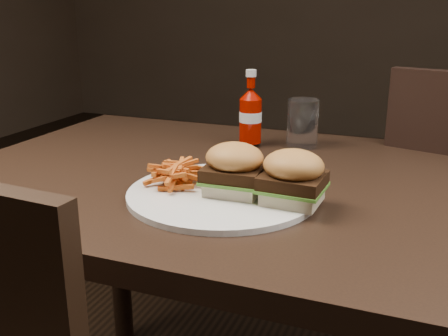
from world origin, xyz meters
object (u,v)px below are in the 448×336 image
(dining_table, at_px, (248,185))
(plate, at_px, (222,194))
(tumbler, at_px, (303,124))

(dining_table, xyz_separation_m, plate, (-0.00, -0.13, 0.03))
(dining_table, xyz_separation_m, tumbler, (0.05, 0.26, 0.08))
(plate, bearing_deg, tumbler, 82.55)
(dining_table, height_order, plate, plate)
(plate, relative_size, tumbler, 2.92)
(tumbler, bearing_deg, dining_table, -100.01)
(dining_table, height_order, tumbler, tumbler)
(dining_table, distance_m, plate, 0.13)
(dining_table, relative_size, tumbler, 10.57)
(dining_table, bearing_deg, tumbler, 79.99)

